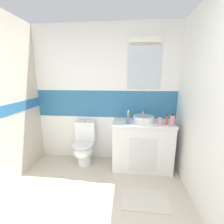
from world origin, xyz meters
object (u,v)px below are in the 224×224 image
object	(u,v)px
toilet	(84,145)
soap_dispenser	(160,121)
toothbrush_cup	(128,120)
toothpaste_tube_upright	(167,120)
sink_basin	(143,119)
mouthwash_bottle	(172,120)

from	to	relation	value
toilet	soap_dispenser	xyz separation A→B (m)	(1.29, -0.16, 0.54)
toothbrush_cup	soap_dispenser	size ratio (longest dim) A/B	1.36
toothpaste_tube_upright	sink_basin	bearing A→B (deg)	160.04
sink_basin	toothpaste_tube_upright	xyz separation A→B (m)	(0.35, -0.13, 0.02)
soap_dispenser	mouthwash_bottle	bearing A→B (deg)	2.80
sink_basin	soap_dispenser	world-z (taller)	soap_dispenser
toothbrush_cup	soap_dispenser	xyz separation A→B (m)	(0.50, -0.03, 0.00)
sink_basin	toilet	bearing A→B (deg)	179.74
toilet	mouthwash_bottle	world-z (taller)	mouthwash_bottle
toothpaste_tube_upright	mouthwash_bottle	size ratio (longest dim) A/B	0.91
toothbrush_cup	sink_basin	bearing A→B (deg)	24.96
toothbrush_cup	toothpaste_tube_upright	bearing A→B (deg)	-0.49
sink_basin	toothbrush_cup	xyz separation A→B (m)	(-0.26, -0.12, 0.00)
sink_basin	mouthwash_bottle	distance (m)	0.45
sink_basin	soap_dispenser	distance (m)	0.29
mouthwash_bottle	sink_basin	bearing A→B (deg)	161.13
sink_basin	toothpaste_tube_upright	distance (m)	0.38
toothbrush_cup	soap_dispenser	world-z (taller)	toothbrush_cup
toothpaste_tube_upright	mouthwash_bottle	bearing A→B (deg)	-13.72
sink_basin	soap_dispenser	xyz separation A→B (m)	(0.24, -0.16, 0.01)
sink_basin	toothbrush_cup	world-z (taller)	toothbrush_cup
toothbrush_cup	mouthwash_bottle	world-z (taller)	toothbrush_cup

